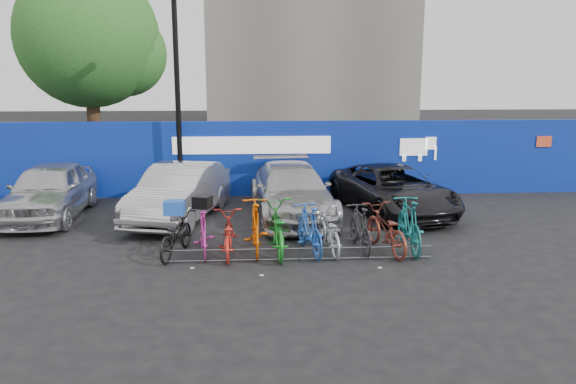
{
  "coord_description": "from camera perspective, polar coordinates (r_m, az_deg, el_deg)",
  "views": [
    {
      "loc": [
        -0.89,
        -11.78,
        3.84
      ],
      "look_at": [
        -0.09,
        2.0,
        0.94
      ],
      "focal_mm": 35.0,
      "sensor_mm": 36.0,
      "label": 1
    }
  ],
  "objects": [
    {
      "name": "tree",
      "position": [
        22.65,
        -19.02,
        14.35
      ],
      "size": [
        5.4,
        5.2,
        7.8
      ],
      "color": "#382314",
      "rests_on": "ground"
    },
    {
      "name": "hoarding",
      "position": [
        17.99,
        -0.45,
        3.44
      ],
      "size": [
        22.0,
        0.18,
        2.4
      ],
      "color": "#0B309C",
      "rests_on": "ground"
    },
    {
      "name": "bike_2",
      "position": [
        12.17,
        -6.16,
        -4.33
      ],
      "size": [
        0.66,
        1.78,
        0.93
      ],
      "primitive_type": "imported",
      "rotation": [
        0.0,
        0.0,
        3.17
      ],
      "color": "red",
      "rests_on": "ground"
    },
    {
      "name": "lamppost",
      "position": [
        17.34,
        -11.16,
        9.76
      ],
      "size": [
        0.25,
        0.5,
        6.11
      ],
      "color": "black",
      "rests_on": "ground"
    },
    {
      "name": "bike_0",
      "position": [
        12.32,
        -11.36,
        -4.31
      ],
      "size": [
        0.99,
        1.84,
        0.92
      ],
      "primitive_type": "imported",
      "rotation": [
        0.0,
        0.0,
        2.91
      ],
      "color": "black",
      "rests_on": "ground"
    },
    {
      "name": "cargo_crate",
      "position": [
        12.17,
        -11.47,
        -1.57
      ],
      "size": [
        0.44,
        0.35,
        0.29
      ],
      "primitive_type": "cube",
      "rotation": [
        0.0,
        0.0,
        -0.08
      ],
      "color": "blue",
      "rests_on": "bike_0"
    },
    {
      "name": "car_0",
      "position": [
        16.53,
        -23.08,
        0.15
      ],
      "size": [
        1.96,
        4.51,
        1.51
      ],
      "primitive_type": "imported",
      "rotation": [
        0.0,
        0.0,
        0.04
      ],
      "color": "#B3B3B7",
      "rests_on": "ground"
    },
    {
      "name": "cargo_topcase",
      "position": [
        12.19,
        -8.68,
        -1.01
      ],
      "size": [
        0.45,
        0.42,
        0.27
      ],
      "primitive_type": "cube",
      "rotation": [
        0.0,
        0.0,
        -0.34
      ],
      "color": "black",
      "rests_on": "bike_1"
    },
    {
      "name": "bike_3",
      "position": [
        12.31,
        -3.3,
        -3.5
      ],
      "size": [
        0.62,
        1.96,
        1.17
      ],
      "primitive_type": "imported",
      "rotation": [
        0.0,
        0.0,
        3.18
      ],
      "color": "#EB5A04",
      "rests_on": "ground"
    },
    {
      "name": "bike_5",
      "position": [
        12.22,
        2.19,
        -3.8
      ],
      "size": [
        0.86,
        1.88,
        1.09
      ],
      "primitive_type": "imported",
      "rotation": [
        0.0,
        0.0,
        3.34
      ],
      "color": "blue",
      "rests_on": "ground"
    },
    {
      "name": "ground",
      "position": [
        12.42,
        0.94,
        -6.15
      ],
      "size": [
        100.0,
        100.0,
        0.0
      ],
      "primitive_type": "plane",
      "color": "black",
      "rests_on": "ground"
    },
    {
      "name": "bike_1",
      "position": [
        12.34,
        -8.59,
        -3.92
      ],
      "size": [
        0.68,
        1.75,
        1.02
      ],
      "primitive_type": "imported",
      "rotation": [
        0.0,
        0.0,
        3.26
      ],
      "color": "#CC2E9F",
      "rests_on": "ground"
    },
    {
      "name": "bike_6",
      "position": [
        12.39,
        4.09,
        -3.98
      ],
      "size": [
        0.84,
        1.84,
        0.93
      ],
      "primitive_type": "imported",
      "rotation": [
        0.0,
        0.0,
        3.27
      ],
      "color": "#9B9EA1",
      "rests_on": "ground"
    },
    {
      "name": "car_1",
      "position": [
        15.32,
        -10.96,
        -0.04
      ],
      "size": [
        2.57,
        4.73,
        1.48
      ],
      "primitive_type": "imported",
      "rotation": [
        0.0,
        0.0,
        -0.23
      ],
      "color": "#B5B5BA",
      "rests_on": "ground"
    },
    {
      "name": "car_2",
      "position": [
        15.33,
        0.37,
        0.09
      ],
      "size": [
        2.39,
        5.06,
        1.43
      ],
      "primitive_type": "imported",
      "rotation": [
        0.0,
        0.0,
        0.08
      ],
      "color": "#ADAEB2",
      "rests_on": "ground"
    },
    {
      "name": "bike_rack",
      "position": [
        11.8,
        1.17,
        -6.3
      ],
      "size": [
        5.6,
        0.03,
        0.3
      ],
      "color": "#595B60",
      "rests_on": "ground"
    },
    {
      "name": "bike_7",
      "position": [
        12.52,
        7.35,
        -3.65
      ],
      "size": [
        0.62,
        1.74,
        1.03
      ],
      "primitive_type": "imported",
      "rotation": [
        0.0,
        0.0,
        3.22
      ],
      "color": "#28282A",
      "rests_on": "ground"
    },
    {
      "name": "bike_4",
      "position": [
        12.21,
        -1.14,
        -3.75
      ],
      "size": [
        0.83,
        2.14,
        1.11
      ],
      "primitive_type": "imported",
      "rotation": [
        0.0,
        0.0,
        3.19
      ],
      "color": "#177C20",
      "rests_on": "ground"
    },
    {
      "name": "car_3",
      "position": [
        16.03,
        10.6,
        0.23
      ],
      "size": [
        3.3,
        5.17,
        1.33
      ],
      "primitive_type": "imported",
      "rotation": [
        0.0,
        0.0,
        0.24
      ],
      "color": "black",
      "rests_on": "ground"
    },
    {
      "name": "bike_9",
      "position": [
        12.67,
        12.2,
        -3.26
      ],
      "size": [
        0.6,
        1.99,
        1.19
      ],
      "primitive_type": "imported",
      "rotation": [
        0.0,
        0.0,
        3.12
      ],
      "color": "#156E6E",
      "rests_on": "ground"
    },
    {
      "name": "bike_8",
      "position": [
        12.51,
        9.85,
        -3.77
      ],
      "size": [
        1.08,
        2.04,
        1.02
      ],
      "primitive_type": "imported",
      "rotation": [
        0.0,
        0.0,
        3.36
      ],
      "color": "maroon",
      "rests_on": "ground"
    }
  ]
}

